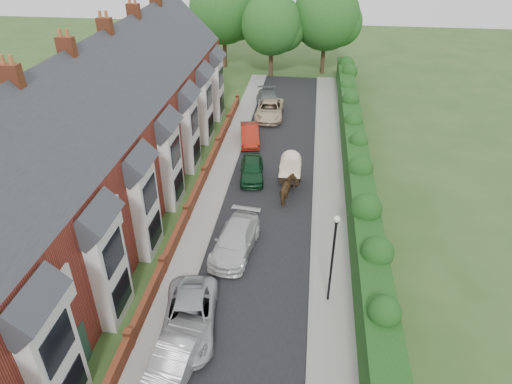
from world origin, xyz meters
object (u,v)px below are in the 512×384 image
at_px(lamppost, 333,249).
at_px(car_silver_a, 175,358).
at_px(horse, 288,190).
at_px(horse_cart, 290,168).
at_px(car_green, 252,169).
at_px(car_beige, 270,110).
at_px(car_red, 250,134).
at_px(car_white, 235,240).
at_px(car_silver_b, 189,318).
at_px(car_grey, 268,102).

height_order(lamppost, car_silver_a, lamppost).
bearing_deg(horse, horse_cart, -85.24).
bearing_deg(car_green, car_beige, 82.44).
relative_size(car_silver_a, car_red, 1.06).
bearing_deg(car_white, car_green, 98.20).
bearing_deg(car_beige, horse_cart, -78.89).
bearing_deg(car_silver_b, car_grey, 80.32).
xyz_separation_m(car_silver_a, horse, (3.80, 13.82, 0.12)).
bearing_deg(car_grey, car_green, -99.92).
xyz_separation_m(lamppost, car_silver_a, (-6.40, -4.87, -2.56)).
xyz_separation_m(car_green, horse_cart, (2.80, -0.67, 0.69)).
bearing_deg(car_red, horse, -76.75).
bearing_deg(horse, car_silver_a, 79.40).
distance_m(car_white, car_grey, 22.04).
height_order(car_white, car_red, car_white).
bearing_deg(car_white, lamppost, -25.83).
height_order(car_silver_b, car_red, car_silver_b).
height_order(car_green, horse_cart, horse_cart).
relative_size(car_green, car_grey, 0.77).
distance_m(car_beige, car_grey, 2.02).
distance_m(lamppost, car_grey, 26.13).
bearing_deg(car_beige, car_red, -102.52).
xyz_separation_m(car_white, car_green, (-0.19, 8.45, -0.03)).
xyz_separation_m(lamppost, car_grey, (-5.58, 25.40, -2.51)).
bearing_deg(lamppost, car_green, 114.60).
bearing_deg(car_grey, lamppost, -88.27).
bearing_deg(car_red, horse_cart, -70.26).
bearing_deg(car_silver_b, horse, 63.83).
bearing_deg(car_white, car_grey, 97.89).
bearing_deg(lamppost, car_silver_a, -142.75).
relative_size(car_white, car_beige, 0.95).
xyz_separation_m(lamppost, car_beige, (-5.28, 23.40, -2.55)).
distance_m(horse, horse_cart, 2.26).
height_order(car_silver_a, horse_cart, horse_cart).
relative_size(car_silver_b, car_red, 1.23).
bearing_deg(car_green, car_silver_b, -100.83).
height_order(car_grey, horse_cart, horse_cart).
relative_size(car_silver_b, horse, 2.57).
distance_m(lamppost, car_silver_a, 8.44).
bearing_deg(car_beige, lamppost, -78.49).
height_order(car_red, horse_cart, horse_cart).
bearing_deg(car_silver_a, car_beige, 97.04).
xyz_separation_m(car_red, horse, (3.80, -8.85, 0.16)).
bearing_deg(car_silver_b, car_silver_a, -98.29).
bearing_deg(horse_cart, car_white, -108.58).
bearing_deg(horse_cart, car_red, 119.69).
relative_size(car_silver_a, horse_cart, 1.33).
bearing_deg(horse_cart, car_beige, 102.31).
distance_m(car_white, car_beige, 20.04).
distance_m(car_beige, horse, 14.70).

